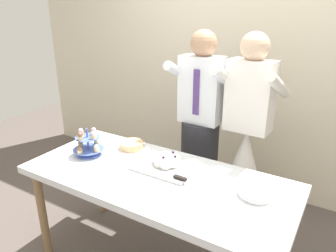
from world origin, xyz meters
TOP-DOWN VIEW (x-y plane):
  - rear_wall at (0.00, 1.49)m, footprint 5.20×0.10m
  - dessert_table at (0.00, 0.00)m, footprint 1.80×0.80m
  - cupcake_stand at (-0.60, -0.00)m, footprint 0.23×0.23m
  - main_cake_tray at (0.00, 0.12)m, footprint 0.44×0.31m
  - plate_stack at (0.64, 0.11)m, footprint 0.21×0.21m
  - round_cake at (-0.39, 0.24)m, footprint 0.24×0.24m
  - person_groom at (-0.04, 0.74)m, footprint 0.46×0.49m
  - person_bride at (0.36, 0.75)m, footprint 0.56×0.56m

SIDE VIEW (x-z plane):
  - person_bride at x=0.36m, z-range -0.25..1.41m
  - dessert_table at x=0.00m, z-range 0.31..1.09m
  - person_groom at x=-0.04m, z-range -0.08..1.58m
  - plate_stack at x=0.64m, z-range 0.78..0.83m
  - round_cake at x=-0.39m, z-range 0.77..0.83m
  - main_cake_tray at x=0.00m, z-range 0.75..0.88m
  - cupcake_stand at x=-0.60m, z-range 0.75..0.96m
  - rear_wall at x=0.00m, z-range 0.00..2.90m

